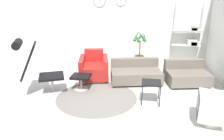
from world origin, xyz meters
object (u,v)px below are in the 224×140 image
(ottoman, at_px, (81,79))
(side_table, at_px, (151,85))
(armchair_red, at_px, (94,68))
(potted_plant, at_px, (140,52))
(shelf_unit, at_px, (191,36))
(crt_television, at_px, (211,108))
(lounge_chair, at_px, (35,64))
(couch_low, at_px, (136,73))
(couch_second, at_px, (186,75))

(ottoman, xyz_separation_m, side_table, (1.71, -0.43, 0.15))
(armchair_red, distance_m, potted_plant, 1.87)
(side_table, xyz_separation_m, shelf_unit, (1.28, 2.98, 0.54))
(shelf_unit, bearing_deg, crt_television, -93.37)
(lounge_chair, bearing_deg, armchair_red, 114.58)
(side_table, distance_m, crt_television, 1.28)
(couch_low, xyz_separation_m, crt_television, (1.46, -1.87, 0.10))
(couch_low, bearing_deg, shelf_unit, -145.01)
(couch_second, height_order, side_table, couch_second)
(lounge_chair, distance_m, armchair_red, 1.70)
(couch_second, distance_m, potted_plant, 1.92)
(crt_television, relative_size, potted_plant, 0.49)
(lounge_chair, distance_m, potted_plant, 3.51)
(lounge_chair, xyz_separation_m, potted_plant, (2.31, 2.62, -0.30))
(couch_second, height_order, shelf_unit, shelf_unit)
(armchair_red, relative_size, shelf_unit, 0.52)
(armchair_red, bearing_deg, couch_second, 168.19)
(crt_television, bearing_deg, shelf_unit, 6.11)
(couch_low, relative_size, couch_second, 1.21)
(shelf_unit, bearing_deg, potted_plant, -168.42)
(potted_plant, bearing_deg, ottoman, -121.59)
(couch_second, distance_m, shelf_unit, 1.92)
(lounge_chair, bearing_deg, ottoman, 90.00)
(couch_second, bearing_deg, shelf_unit, -113.17)
(ottoman, bearing_deg, potted_plant, 58.41)
(lounge_chair, xyz_separation_m, armchair_red, (1.09, 1.21, -0.46))
(couch_low, height_order, crt_television, couch_low)
(lounge_chair, height_order, crt_television, lounge_chair)
(lounge_chair, xyz_separation_m, ottoman, (0.95, 0.41, -0.48))
(ottoman, bearing_deg, shelf_unit, 40.38)
(side_table, bearing_deg, ottoman, 165.74)
(armchair_red, xyz_separation_m, potted_plant, (1.22, 1.41, 0.16))
(lounge_chair, bearing_deg, crt_television, 55.60)
(couch_low, bearing_deg, lounge_chair, 14.75)
(lounge_chair, relative_size, couch_low, 0.90)
(couch_second, bearing_deg, side_table, 40.55)
(lounge_chair, relative_size, couch_second, 1.10)
(lounge_chair, height_order, side_table, lounge_chair)
(armchair_red, bearing_deg, ottoman, 68.03)
(couch_second, xyz_separation_m, potted_plant, (-1.30, 1.40, 0.22))
(couch_low, relative_size, shelf_unit, 0.74)
(side_table, height_order, potted_plant, potted_plant)
(armchair_red, distance_m, couch_second, 2.51)
(couch_low, xyz_separation_m, side_table, (0.39, -1.17, 0.20))
(ottoman, xyz_separation_m, couch_low, (1.32, 0.74, -0.05))
(side_table, relative_size, shelf_unit, 0.24)
(armchair_red, height_order, couch_low, armchair_red)
(armchair_red, xyz_separation_m, shelf_unit, (2.85, 1.74, 0.67))
(couch_low, distance_m, shelf_unit, 2.58)
(ottoman, height_order, crt_television, crt_television)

